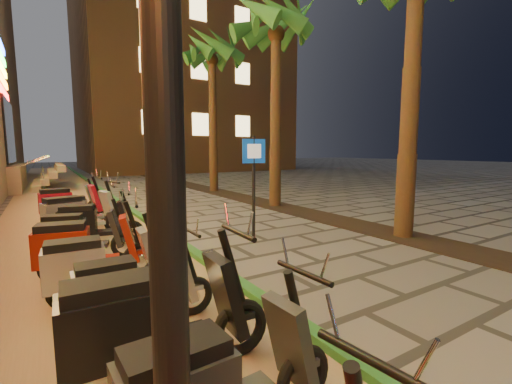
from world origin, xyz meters
TOP-DOWN VIEW (x-y plane):
  - ground at (0.00, 0.00)m, footprint 120.00×120.00m
  - parking_strip at (-2.60, 10.00)m, footprint 3.40×60.00m
  - green_curb at (-0.90, 10.00)m, footprint 0.18×60.00m
  - planting_strip at (3.60, 5.00)m, footprint 1.20×40.00m
  - apartment_block at (9.00, 32.00)m, footprint 18.00×16.06m
  - palm_c at (3.60, 7.00)m, footprint 2.97×3.02m
  - palm_d at (3.60, 12.00)m, footprint 2.97×3.02m
  - pedestrian_sign at (0.49, 3.34)m, footprint 0.48×0.12m
  - scooter_4 at (-2.52, 0.06)m, footprint 1.77×0.62m
  - scooter_5 at (-2.46, 1.01)m, footprint 1.48×0.52m
  - scooter_6 at (-2.67, 1.88)m, footprint 1.60×0.56m
  - scooter_7 at (-2.75, 2.81)m, footprint 1.67×0.75m
  - scooter_8 at (-2.71, 3.89)m, footprint 1.53×0.80m
  - scooter_9 at (-2.42, 4.76)m, footprint 1.58×0.75m
  - scooter_10 at (-2.61, 5.53)m, footprint 1.76×0.90m
  - scooter_11 at (-2.39, 6.63)m, footprint 1.50×0.53m
  - scooter_12 at (-2.69, 7.48)m, footprint 1.74×0.63m
  - scooter_13 at (-2.64, 8.48)m, footprint 1.55×0.54m

SIDE VIEW (x-z plane):
  - ground at x=0.00m, z-range 0.00..0.00m
  - parking_strip at x=-2.60m, z-range 0.00..0.01m
  - planting_strip at x=3.60m, z-range 0.00..0.02m
  - green_curb at x=-0.90m, z-range 0.00..0.10m
  - scooter_5 at x=-2.46m, z-range -0.07..0.98m
  - scooter_11 at x=-2.39m, z-range -0.07..0.99m
  - scooter_8 at x=-2.71m, z-range -0.07..1.02m
  - scooter_13 at x=-2.64m, z-range -0.07..1.02m
  - scooter_9 at x=-2.42m, z-range -0.07..1.04m
  - scooter_6 at x=-2.67m, z-range -0.07..1.05m
  - scooter_7 at x=-2.75m, z-range -0.08..1.10m
  - scooter_12 at x=-2.69m, z-range -0.08..1.14m
  - scooter_4 at x=-2.52m, z-range -0.08..1.16m
  - scooter_10 at x=-2.61m, z-range -0.08..1.16m
  - pedestrian_sign at x=0.49m, z-range 0.33..2.54m
  - palm_c at x=3.60m, z-range 2.27..9.18m
  - palm_d at x=3.60m, z-range 2.36..9.53m
  - apartment_block at x=9.00m, z-range 0.00..25.00m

